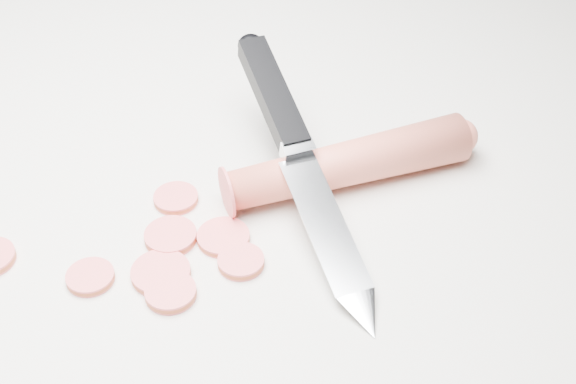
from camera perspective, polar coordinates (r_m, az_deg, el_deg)
The scene contains 10 objects.
ground at distance 0.58m, azimuth -6.79°, elevation -1.52°, with size 2.40×2.40×0.00m, color silver.
carrot at distance 0.59m, azimuth 4.29°, elevation 2.04°, with size 0.03×0.03×0.19m, color #D95844.
carrot_slice_0 at distance 0.56m, azimuth -8.35°, elevation -3.14°, with size 0.04×0.04×0.01m, color #F25658.
carrot_slice_1 at distance 0.54m, azimuth -9.04°, elevation -5.71°, with size 0.04×0.04×0.01m, color #F25658.
carrot_slice_2 at distance 0.56m, azimuth -4.62°, elevation -3.23°, with size 0.04×0.04×0.01m, color #F25658.
carrot_slice_3 at distance 0.54m, azimuth -3.37°, elevation -4.96°, with size 0.03×0.03×0.01m, color #F25658.
carrot_slice_4 at distance 0.53m, azimuth -8.35°, elevation -7.09°, with size 0.03×0.03×0.01m, color #F25658.
carrot_slice_5 at distance 0.59m, azimuth -7.98°, elevation -0.45°, with size 0.03×0.03×0.01m, color #F25658.
carrot_slice_6 at distance 0.55m, azimuth -13.88°, elevation -5.89°, with size 0.03×0.03×0.01m, color #F25658.
kitchen_knife at distance 0.56m, azimuth 1.23°, elevation 1.98°, with size 0.23×0.18×0.08m, color silver, non-canonical shape.
Camera 1 is at (0.29, -0.31, 0.40)m, focal length 50.00 mm.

